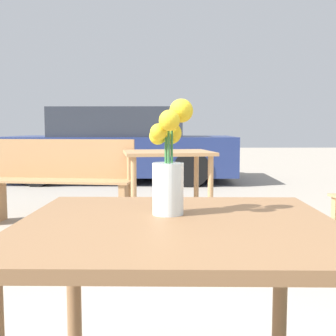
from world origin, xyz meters
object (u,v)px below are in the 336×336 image
Objects in this scene: flower_vase at (169,167)px; bench_middle at (62,178)px; table_back at (168,165)px; parked_car at (121,146)px; table_front at (178,261)px.

bench_middle is (-1.01, 3.09, -0.40)m from flower_vase.
parked_car is (-0.79, 3.93, 0.01)m from table_back.
table_back is at bearing 88.79° from flower_vase.
parked_car is (0.28, 3.58, 0.18)m from bench_middle.
table_back reaches higher than table_front.
table_front is at bearing -90.76° from table_back.
parked_car is (-0.73, 6.66, -0.22)m from flower_vase.
table_front is 0.26m from flower_vase.
flower_vase reaches higher than table_front.
flower_vase reaches higher than table_back.
bench_middle is at bearing -94.50° from parked_car.
bench_middle is 3.59m from parked_car.
table_front is 6.79m from parked_car.
bench_middle is at bearing 108.16° from flower_vase.
flower_vase is 0.37× the size of table_back.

